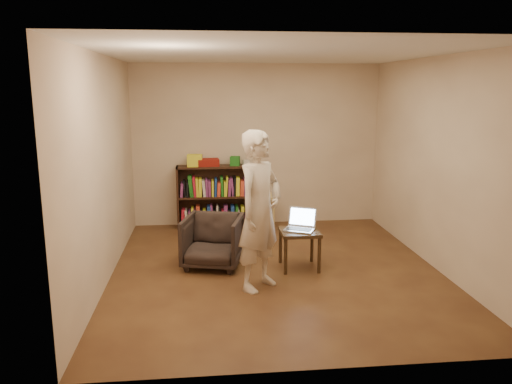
{
  "coord_description": "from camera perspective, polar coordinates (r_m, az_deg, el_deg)",
  "views": [
    {
      "loc": [
        -0.86,
        -5.8,
        2.22
      ],
      "look_at": [
        -0.21,
        0.35,
        0.92
      ],
      "focal_mm": 35.0,
      "sensor_mm": 36.0,
      "label": 1
    }
  ],
  "objects": [
    {
      "name": "armchair",
      "position": [
        6.33,
        -4.97,
        -5.63
      ],
      "size": [
        0.85,
        0.86,
        0.65
      ],
      "primitive_type": "imported",
      "rotation": [
        0.0,
        0.0,
        -0.24
      ],
      "color": "black",
      "rests_on": "floor"
    },
    {
      "name": "wall_back",
      "position": [
        8.15,
        0.07,
        5.36
      ],
      "size": [
        4.0,
        0.0,
        4.0
      ],
      "primitive_type": "plane",
      "rotation": [
        1.57,
        0.0,
        0.0
      ],
      "color": "beige",
      "rests_on": "floor"
    },
    {
      "name": "person",
      "position": [
        5.49,
        0.42,
        -2.19
      ],
      "size": [
        0.75,
        0.77,
        1.78
      ],
      "primitive_type": "imported",
      "rotation": [
        0.0,
        0.0,
        0.83
      ],
      "color": "beige",
      "rests_on": "floor"
    },
    {
      "name": "ceiling",
      "position": [
        5.88,
        2.48,
        15.53
      ],
      "size": [
        4.5,
        4.5,
        0.0
      ],
      "primitive_type": "plane",
      "color": "white",
      "rests_on": "wall_back"
    },
    {
      "name": "box_yellow",
      "position": [
        7.94,
        -7.01,
        3.6
      ],
      "size": [
        0.24,
        0.18,
        0.19
      ],
      "primitive_type": "cube",
      "rotation": [
        0.0,
        0.0,
        -0.06
      ],
      "color": "yellow",
      "rests_on": "bookshelf"
    },
    {
      "name": "wall_left",
      "position": [
        5.99,
        -16.95,
        2.48
      ],
      "size": [
        0.0,
        4.5,
        4.5
      ],
      "primitive_type": "plane",
      "rotation": [
        1.57,
        0.0,
        1.57
      ],
      "color": "beige",
      "rests_on": "floor"
    },
    {
      "name": "wall_right",
      "position": [
        6.53,
        20.02,
        3.03
      ],
      "size": [
        0.0,
        4.5,
        4.5
      ],
      "primitive_type": "plane",
      "rotation": [
        1.57,
        0.0,
        -1.57
      ],
      "color": "beige",
      "rests_on": "floor"
    },
    {
      "name": "red_cloth",
      "position": [
        7.98,
        -5.47,
        3.39
      ],
      "size": [
        0.35,
        0.27,
        0.11
      ],
      "primitive_type": "cube",
      "rotation": [
        0.0,
        0.0,
        0.07
      ],
      "color": "maroon",
      "rests_on": "bookshelf"
    },
    {
      "name": "side_table",
      "position": [
        6.24,
        4.99,
        -5.11
      ],
      "size": [
        0.48,
        0.48,
        0.49
      ],
      "color": "black",
      "rests_on": "floor"
    },
    {
      "name": "laptop",
      "position": [
        6.25,
        5.09,
        -3.74
      ],
      "size": [
        0.46,
        0.45,
        0.26
      ],
      "rotation": [
        0.0,
        0.0,
        -0.45
      ],
      "color": "#AEAEB3",
      "rests_on": "side_table"
    },
    {
      "name": "stool",
      "position": [
        7.89,
        0.79,
        -1.13
      ],
      "size": [
        0.38,
        0.38,
        0.56
      ],
      "color": "tan",
      "rests_on": "floor"
    },
    {
      "name": "box_white",
      "position": [
        8.01,
        -1.13,
        3.38
      ],
      "size": [
        0.11,
        0.11,
        0.08
      ],
      "primitive_type": "cube",
      "rotation": [
        0.0,
        0.0,
        0.11
      ],
      "color": "beige",
      "rests_on": "bookshelf"
    },
    {
      "name": "bookshelf",
      "position": [
        8.1,
        -4.74,
        -0.9
      ],
      "size": [
        1.2,
        0.3,
        1.0
      ],
      "color": "black",
      "rests_on": "floor"
    },
    {
      "name": "floor",
      "position": [
        6.27,
        2.26,
        -8.89
      ],
      "size": [
        4.5,
        4.5,
        0.0
      ],
      "primitive_type": "plane",
      "color": "#3F2214",
      "rests_on": "ground"
    },
    {
      "name": "box_green",
      "position": [
        7.98,
        -2.42,
        3.56
      ],
      "size": [
        0.17,
        0.17,
        0.14
      ],
      "primitive_type": "cube",
      "rotation": [
        0.0,
        0.0,
        -0.21
      ],
      "color": "#1E681B",
      "rests_on": "bookshelf"
    }
  ]
}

